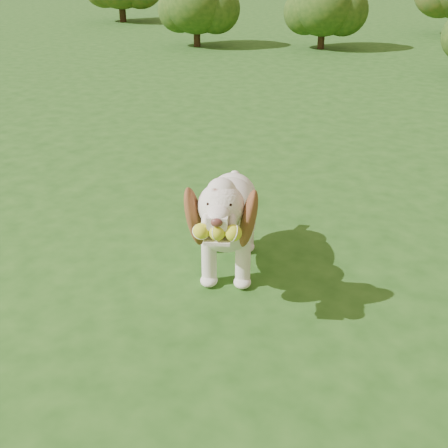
% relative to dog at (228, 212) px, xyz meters
% --- Properties ---
extents(ground, '(80.00, 80.00, 0.00)m').
position_rel_dog_xyz_m(ground, '(-0.55, -0.08, -0.46)').
color(ground, '#1E4914').
rests_on(ground, ground).
extents(dog, '(0.79, 1.29, 0.87)m').
position_rel_dog_xyz_m(dog, '(0.00, 0.00, 0.00)').
color(dog, white).
rests_on(dog, ground).
extents(shrub_a, '(1.43, 1.43, 1.48)m').
position_rel_dog_xyz_m(shrub_a, '(-5.01, 8.28, 0.41)').
color(shrub_a, '#382314').
rests_on(shrub_a, ground).
extents(shrub_b, '(1.42, 1.42, 1.47)m').
position_rel_dog_xyz_m(shrub_b, '(-2.47, 9.25, 0.40)').
color(shrub_b, '#382314').
rests_on(shrub_b, ground).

